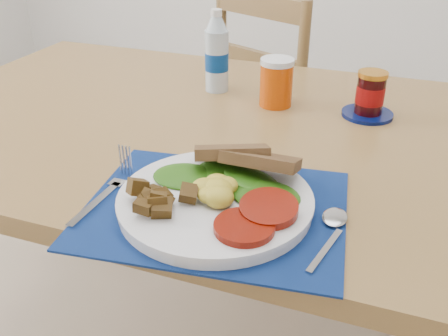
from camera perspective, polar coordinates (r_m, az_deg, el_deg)
name	(u,v)px	position (r m, az deg, el deg)	size (l,w,h in m)	color
table	(206,154)	(1.14, -2.06, 1.63)	(1.40, 0.90, 0.75)	brown
chair_far	(277,90)	(1.83, 6.13, 8.88)	(0.54, 0.53, 1.11)	brown
placemat	(215,208)	(0.79, -1.00, -4.60)	(0.41, 0.32, 0.00)	black
breakfast_plate	(211,196)	(0.78, -1.54, -3.27)	(0.30, 0.30, 0.07)	silver
fork	(109,190)	(0.85, -12.96, -2.49)	(0.03, 0.19, 0.00)	#B2B5BA
spoon	(332,228)	(0.76, 12.19, -6.76)	(0.04, 0.16, 0.00)	#B2B5BA
water_bottle	(217,56)	(1.25, -0.84, 12.69)	(0.06, 0.06, 0.20)	#ADBFCC
juice_glass	(276,84)	(1.17, 5.99, 9.56)	(0.08, 0.08, 0.10)	#C24005
jam_on_saucer	(370,97)	(1.15, 16.32, 7.81)	(0.11, 0.11, 0.10)	#040F47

